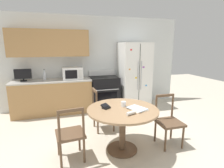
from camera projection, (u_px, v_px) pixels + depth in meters
The scene contains 16 objects.
ground_plane at pixel (126, 154), 2.92m from camera, with size 14.00×14.00×0.00m, color beige.
back_wall at pixel (84, 58), 4.97m from camera, with size 5.20×0.44×2.60m.
kitchen_counter at pixel (53, 97), 4.65m from camera, with size 2.01×0.64×0.90m.
refrigerator at pixel (134, 75), 5.10m from camera, with size 0.83×0.76×1.86m.
oven_range at pixel (104, 92), 5.00m from camera, with size 0.76×0.68×1.08m.
microwave at pixel (73, 73), 4.66m from camera, with size 0.52×0.39×0.31m.
countertop_tv at pixel (23, 75), 4.38m from camera, with size 0.40×0.16×0.31m.
counter_bottle at pixel (45, 76), 4.56m from camera, with size 0.08×0.08×0.27m.
dining_table at pixel (123, 117), 2.91m from camera, with size 1.18×1.18×0.75m.
dining_chair_right at pixel (168, 122), 3.13m from camera, with size 0.43×0.43×0.90m.
dining_chair_left at pixel (70, 134), 2.68m from camera, with size 0.46×0.46×0.90m.
dining_chair_far at pixel (102, 110), 3.70m from camera, with size 0.43×0.43×0.90m.
candle_glass at pixel (124, 104), 2.97m from camera, with size 0.08×0.08×0.09m.
folded_napkin at pixel (131, 113), 2.61m from camera, with size 0.17×0.10×0.05m.
wallet at pixel (106, 107), 2.89m from camera, with size 0.17×0.17×0.07m.
mail_stack at pixel (137, 109), 2.84m from camera, with size 0.33×0.36×0.02m.
Camera 1 is at (-0.95, -2.44, 1.75)m, focal length 28.00 mm.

